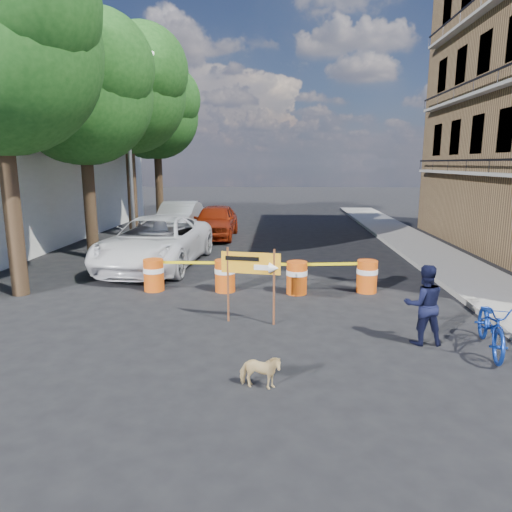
# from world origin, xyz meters

# --- Properties ---
(ground) EXTENTS (120.00, 120.00, 0.00)m
(ground) POSITION_xyz_m (0.00, 0.00, 0.00)
(ground) COLOR black
(ground) RESTS_ON ground
(sidewalk_east) EXTENTS (2.40, 40.00, 0.15)m
(sidewalk_east) POSITION_xyz_m (6.20, 6.00, 0.07)
(sidewalk_east) COLOR gray
(sidewalk_east) RESTS_ON ground
(tree_mid_a) EXTENTS (5.25, 5.00, 8.68)m
(tree_mid_a) POSITION_xyz_m (-6.74, 7.00, 6.01)
(tree_mid_a) COLOR #332316
(tree_mid_a) RESTS_ON ground
(tree_mid_b) EXTENTS (5.67, 5.40, 9.62)m
(tree_mid_b) POSITION_xyz_m (-6.73, 12.00, 6.71)
(tree_mid_b) COLOR #332316
(tree_mid_b) RESTS_ON ground
(tree_far) EXTENTS (5.04, 4.80, 8.84)m
(tree_far) POSITION_xyz_m (-6.74, 17.00, 6.22)
(tree_far) COLOR #332316
(tree_far) RESTS_ON ground
(streetlamp) EXTENTS (1.25, 0.18, 8.00)m
(streetlamp) POSITION_xyz_m (-5.93, 9.50, 4.38)
(streetlamp) COLOR gray
(streetlamp) RESTS_ON ground
(barrel_far_left) EXTENTS (0.58, 0.58, 0.90)m
(barrel_far_left) POSITION_xyz_m (-3.25, 2.58, 0.47)
(barrel_far_left) COLOR #D55A0C
(barrel_far_left) RESTS_ON ground
(barrel_mid_left) EXTENTS (0.58, 0.58, 0.90)m
(barrel_mid_left) POSITION_xyz_m (-1.24, 2.59, 0.47)
(barrel_mid_left) COLOR #D55A0C
(barrel_mid_left) RESTS_ON ground
(barrel_mid_right) EXTENTS (0.58, 0.58, 0.90)m
(barrel_mid_right) POSITION_xyz_m (0.76, 2.47, 0.47)
(barrel_mid_right) COLOR #D55A0C
(barrel_mid_right) RESTS_ON ground
(barrel_far_right) EXTENTS (0.58, 0.58, 0.90)m
(barrel_far_right) POSITION_xyz_m (2.72, 2.72, 0.47)
(barrel_far_right) COLOR #D55A0C
(barrel_far_right) RESTS_ON ground
(detour_sign) EXTENTS (1.32, 0.37, 1.72)m
(detour_sign) POSITION_xyz_m (-0.20, 0.02, 1.25)
(detour_sign) COLOR #592D19
(detour_sign) RESTS_ON ground
(pedestrian) EXTENTS (0.81, 0.64, 1.61)m
(pedestrian) POSITION_xyz_m (3.13, -0.96, 0.81)
(pedestrian) COLOR black
(pedestrian) RESTS_ON ground
(bicycle) EXTENTS (0.88, 1.15, 1.97)m
(bicycle) POSITION_xyz_m (4.32, -1.28, 0.99)
(bicycle) COLOR navy
(bicycle) RESTS_ON ground
(dog) EXTENTS (0.72, 0.40, 0.58)m
(dog) POSITION_xyz_m (-0.02, -3.00, 0.29)
(dog) COLOR #DABC7C
(dog) RESTS_ON ground
(suv_white) EXTENTS (3.26, 6.37, 1.72)m
(suv_white) POSITION_xyz_m (-3.99, 5.63, 0.86)
(suv_white) COLOR white
(suv_white) RESTS_ON ground
(sedan_red) EXTENTS (1.89, 4.69, 1.60)m
(sedan_red) POSITION_xyz_m (-2.80, 11.97, 0.80)
(sedan_red) COLOR maroon
(sedan_red) RESTS_ON ground
(sedan_silver) EXTENTS (1.81, 4.97, 1.63)m
(sedan_silver) POSITION_xyz_m (-4.80, 13.14, 0.81)
(sedan_silver) COLOR silver
(sedan_silver) RESTS_ON ground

